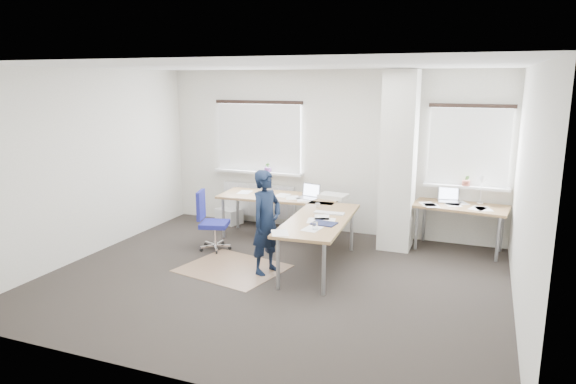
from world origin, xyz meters
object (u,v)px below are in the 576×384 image
at_px(desk_side, 461,208).
at_px(person, 266,222).
at_px(desk_main, 301,208).
at_px(task_chair, 213,233).

height_order(desk_side, person, person).
xyz_separation_m(desk_main, task_chair, (-1.32, -0.42, -0.43)).
distance_m(desk_main, task_chair, 1.45).
distance_m(desk_main, person, 1.02).
distance_m(desk_side, task_chair, 3.89).
bearing_deg(desk_side, desk_main, -150.67).
relative_size(desk_side, person, 1.02).
height_order(desk_main, task_chair, desk_main).
relative_size(task_chair, person, 0.66).
bearing_deg(desk_side, person, -134.26).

